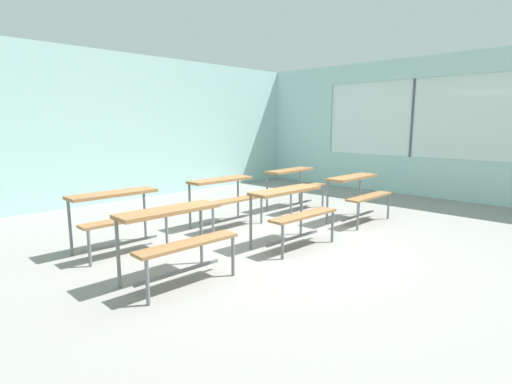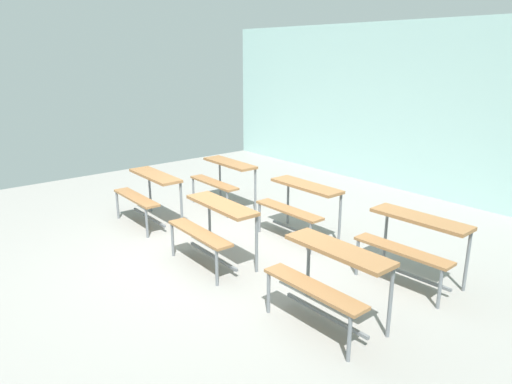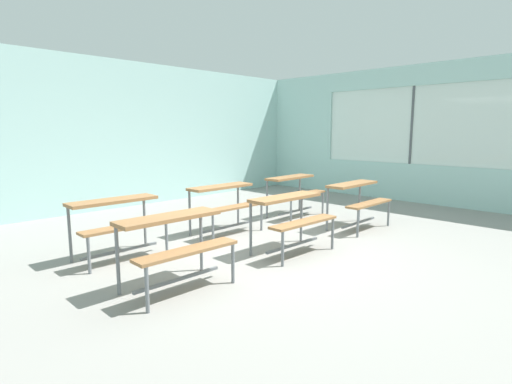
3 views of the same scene
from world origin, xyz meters
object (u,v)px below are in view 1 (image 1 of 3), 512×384
(desk_bench_r0c1, at_px, (292,203))
(desk_bench_r1c1, at_px, (225,190))
(desk_bench_r1c0, at_px, (118,207))
(desk_bench_r1c2, at_px, (295,179))
(desk_bench_r0c2, at_px, (358,187))
(desk_bench_r0c0, at_px, (175,227))

(desk_bench_r0c1, xyz_separation_m, desk_bench_r1c1, (0.05, 1.38, 0.00))
(desk_bench_r1c0, bearing_deg, desk_bench_r0c1, -38.02)
(desk_bench_r1c2, bearing_deg, desk_bench_r0c2, -92.78)
(desk_bench_r0c0, bearing_deg, desk_bench_r0c1, -0.79)
(desk_bench_r0c1, distance_m, desk_bench_r1c1, 1.38)
(desk_bench_r0c0, bearing_deg, desk_bench_r1c2, 21.72)
(desk_bench_r0c0, distance_m, desk_bench_r1c0, 1.33)
(desk_bench_r0c0, relative_size, desk_bench_r1c1, 1.01)
(desk_bench_r0c1, distance_m, desk_bench_r1c2, 2.26)
(desk_bench_r1c0, bearing_deg, desk_bench_r0c2, -19.87)
(desk_bench_r0c2, xyz_separation_m, desk_bench_r1c1, (-1.71, 1.32, 0.00))
(desk_bench_r0c2, bearing_deg, desk_bench_r0c0, 179.66)
(desk_bench_r0c0, distance_m, desk_bench_r1c2, 3.79)
(desk_bench_r0c0, relative_size, desk_bench_r1c0, 1.00)
(desk_bench_r1c1, height_order, desk_bench_r1c2, same)
(desk_bench_r1c0, distance_m, desk_bench_r1c1, 1.77)
(desk_bench_r1c0, xyz_separation_m, desk_bench_r1c1, (1.77, -0.01, 0.00))
(desk_bench_r0c2, bearing_deg, desk_bench_r1c0, 158.71)
(desk_bench_r0c0, xyz_separation_m, desk_bench_r1c2, (3.55, 1.34, 0.00))
(desk_bench_r0c1, distance_m, desk_bench_r0c2, 1.77)
(desk_bench_r0c0, bearing_deg, desk_bench_r0c2, 1.11)
(desk_bench_r0c0, xyz_separation_m, desk_bench_r1c1, (1.82, 1.32, 0.00))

